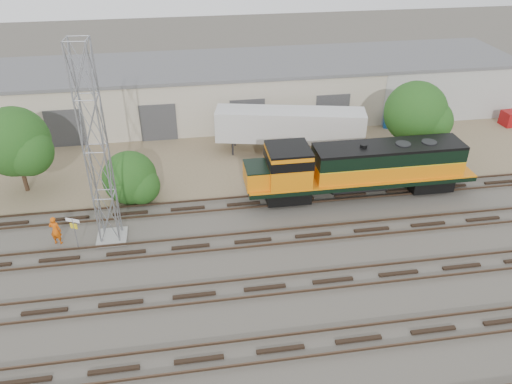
{
  "coord_description": "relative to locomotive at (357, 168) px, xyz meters",
  "views": [
    {
      "loc": [
        -3.84,
        -24.08,
        19.39
      ],
      "look_at": [
        0.59,
        4.0,
        2.2
      ],
      "focal_mm": 35.0,
      "sensor_mm": 36.0,
      "label": 1
    }
  ],
  "objects": [
    {
      "name": "worker",
      "position": [
        -20.66,
        -2.7,
        -1.32
      ],
      "size": [
        0.82,
        0.63,
        2.0
      ],
      "primitive_type": "imported",
      "rotation": [
        0.0,
        0.0,
        2.91
      ],
      "color": "#D6540B",
      "rests_on": "ground"
    },
    {
      "name": "tracks",
      "position": [
        -8.29,
        -9.0,
        -2.25
      ],
      "size": [
        80.0,
        20.4,
        0.28
      ],
      "color": "black",
      "rests_on": "ground"
    },
    {
      "name": "sign_post",
      "position": [
        -19.29,
        -3.48,
        -0.72
      ],
      "size": [
        0.87,
        0.42,
        2.3
      ],
      "color": "gray",
      "rests_on": "ground"
    },
    {
      "name": "dumpster_blue",
      "position": [
        7.64,
        11.67,
        -1.57
      ],
      "size": [
        1.97,
        1.9,
        1.5
      ],
      "primitive_type": "cube",
      "rotation": [
        0.0,
        0.0,
        -0.3
      ],
      "color": "navy",
      "rests_on": "ground"
    },
    {
      "name": "locomotive",
      "position": [
        0.0,
        0.0,
        0.0
      ],
      "size": [
        16.8,
        2.95,
        4.04
      ],
      "color": "black",
      "rests_on": "tracks"
    },
    {
      "name": "semi_trailer",
      "position": [
        -2.96,
        7.75,
        0.08
      ],
      "size": [
        12.67,
        5.11,
        3.82
      ],
      "rotation": [
        0.0,
        0.0,
        -0.22
      ],
      "color": "silver",
      "rests_on": "ground"
    },
    {
      "name": "tree_west",
      "position": [
        -23.89,
        4.32,
        1.61
      ],
      "size": [
        5.28,
        5.03,
        6.58
      ],
      "color": "#382619",
      "rests_on": "ground"
    },
    {
      "name": "tree_mid",
      "position": [
        -16.04,
        2.02,
        -0.71
      ],
      "size": [
        4.09,
        3.9,
        3.9
      ],
      "color": "#382619",
      "rests_on": "ground"
    },
    {
      "name": "dumpster_red",
      "position": [
        18.95,
        10.13,
        -1.62
      ],
      "size": [
        1.63,
        1.54,
        1.4
      ],
      "primitive_type": "cube",
      "rotation": [
        0.0,
        0.0,
        0.1
      ],
      "color": "maroon",
      "rests_on": "ground"
    },
    {
      "name": "signal_tower",
      "position": [
        -17.28,
        -2.71,
        3.93
      ],
      "size": [
        1.89,
        1.89,
        12.83
      ],
      "rotation": [
        0.0,
        0.0,
        -0.08
      ],
      "color": "gray",
      "rests_on": "ground"
    },
    {
      "name": "tree_east",
      "position": [
        6.54,
        4.6,
        1.79
      ],
      "size": [
        5.25,
        5.0,
        6.75
      ],
      "color": "#382619",
      "rests_on": "ground"
    },
    {
      "name": "dirt_strip",
      "position": [
        -8.29,
        9.0,
        -2.31
      ],
      "size": [
        80.0,
        16.0,
        0.02
      ],
      "primitive_type": "cube",
      "color": "#726047",
      "rests_on": "ground"
    },
    {
      "name": "ground",
      "position": [
        -8.29,
        -6.0,
        -2.32
      ],
      "size": [
        140.0,
        140.0,
        0.0
      ],
      "primitive_type": "plane",
      "color": "#47423A",
      "rests_on": "ground"
    },
    {
      "name": "warehouse",
      "position": [
        -8.24,
        16.98,
        0.33
      ],
      "size": [
        58.4,
        10.4,
        5.3
      ],
      "color": "#B9AE9A",
      "rests_on": "ground"
    }
  ]
}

